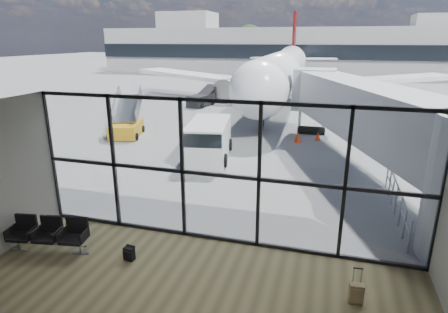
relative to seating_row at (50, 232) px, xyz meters
The scene contains 21 objects.
ground 42.22m from the seating_row, 83.55° to the left, with size 220.00×220.00×0.00m, color slate.
lounge_shell 5.90m from the seating_row, 31.00° to the right, with size 12.02×8.01×4.51m.
glass_curtain_wall 5.39m from the seating_row, 22.37° to the left, with size 12.10×0.12×4.50m.
jet_bridge 13.38m from the seating_row, 43.11° to the left, with size 8.00×16.50×4.33m.
apron_railing 11.69m from the seating_row, 27.80° to the left, with size 0.06×5.46×1.11m.
far_terminal 64.16m from the seating_row, 86.28° to the left, with size 80.00×12.20×11.00m.
tree_0 84.30m from the seating_row, 118.56° to the left, with size 4.95×4.95×7.12m.
tree_1 81.64m from the seating_row, 114.86° to the left, with size 5.61×5.61×8.07m.
tree_2 79.34m from the seating_row, 110.91° to the left, with size 6.27×6.27×9.03m.
tree_3 77.33m from the seating_row, 106.75° to the left, with size 4.95×4.95×7.12m.
tree_4 75.86m from the seating_row, 102.40° to the left, with size 5.61×5.61×8.07m.
tree_5 74.85m from the seating_row, 97.90° to the left, with size 6.27×6.27×9.03m.
seating_row is the anchor object (origin of this frame).
backpack 2.58m from the seating_row, ahead, with size 0.31×0.30×0.44m.
suitcase 8.75m from the seating_row, ahead, with size 0.35×0.27×0.91m.
airliner 31.92m from the seating_row, 85.27° to the left, with size 32.78×37.97×9.78m.
service_van 10.13m from the seating_row, 80.28° to the left, with size 2.84×4.81×1.97m.
belt_loader 25.66m from the seating_row, 99.19° to the left, with size 2.11×4.16×1.83m.
mobile_stairs 14.03m from the seating_row, 110.87° to the left, with size 2.58×3.82×2.47m.
traffic_cone_a 17.08m from the seating_row, 65.26° to the left, with size 0.36×0.36×0.52m.
traffic_cone_c 15.83m from the seating_row, 67.86° to the left, with size 0.45×0.45×0.64m.
Camera 1 is at (3.05, -10.10, 6.12)m, focal length 30.00 mm.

